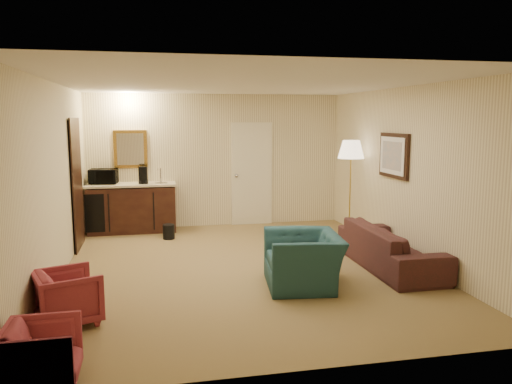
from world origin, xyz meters
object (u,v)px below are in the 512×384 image
(microwave, at_px, (103,175))
(coffee_table, at_px, (310,260))
(rose_chair_near, at_px, (68,294))
(rose_chair_far, at_px, (42,351))
(teal_armchair, at_px, (303,251))
(waste_bin, at_px, (169,232))
(wetbar_cabinet, at_px, (132,208))
(floor_lamp, at_px, (350,189))
(sofa, at_px, (391,240))
(coffee_maker, at_px, (143,175))

(microwave, bearing_deg, coffee_table, -42.12)
(rose_chair_near, height_order, rose_chair_far, rose_chair_near)
(teal_armchair, distance_m, microwave, 4.65)
(teal_armchair, xyz_separation_m, waste_bin, (-1.60, 2.90, -0.32))
(teal_armchair, distance_m, rose_chair_far, 3.35)
(rose_chair_near, relative_size, rose_chair_far, 1.09)
(wetbar_cabinet, distance_m, teal_armchair, 4.26)
(teal_armchair, bearing_deg, wetbar_cabinet, -141.41)
(floor_lamp, bearing_deg, sofa, -94.15)
(floor_lamp, xyz_separation_m, microwave, (-4.35, 1.32, 0.21))
(rose_chair_near, xyz_separation_m, coffee_maker, (0.73, 4.20, 0.77))
(wetbar_cabinet, xyz_separation_m, rose_chair_near, (-0.50, -4.26, -0.15))
(rose_chair_far, xyz_separation_m, coffee_maker, (0.73, 5.46, 0.79))
(rose_chair_far, distance_m, waste_bin, 4.94)
(coffee_table, distance_m, floor_lamp, 2.57)
(sofa, height_order, teal_armchair, teal_armchair)
(wetbar_cabinet, distance_m, coffee_table, 4.12)
(sofa, height_order, rose_chair_near, sofa)
(rose_chair_far, bearing_deg, teal_armchair, -56.02)
(rose_chair_near, distance_m, coffee_maker, 4.33)
(wetbar_cabinet, relative_size, floor_lamp, 0.93)
(teal_armchair, bearing_deg, coffee_table, 154.74)
(rose_chair_far, distance_m, microwave, 5.66)
(waste_bin, relative_size, coffee_maker, 0.82)
(rose_chair_near, bearing_deg, coffee_maker, -30.53)
(teal_armchair, relative_size, floor_lamp, 0.59)
(rose_chair_near, distance_m, coffee_table, 3.11)
(coffee_table, bearing_deg, teal_armchair, -121.95)
(wetbar_cabinet, relative_size, teal_armchair, 1.57)
(coffee_maker, bearing_deg, wetbar_cabinet, 156.70)
(rose_chair_far, relative_size, coffee_table, 0.69)
(wetbar_cabinet, bearing_deg, coffee_table, -53.39)
(teal_armchair, xyz_separation_m, microwave, (-2.75, 3.70, 0.63))
(wetbar_cabinet, bearing_deg, rose_chair_near, -96.69)
(coffee_table, bearing_deg, wetbar_cabinet, 126.61)
(microwave, bearing_deg, wetbar_cabinet, -2.16)
(waste_bin, bearing_deg, coffee_maker, 122.70)
(floor_lamp, height_order, coffee_maker, floor_lamp)
(floor_lamp, relative_size, waste_bin, 6.71)
(teal_armchair, bearing_deg, sofa, 115.81)
(sofa, height_order, waste_bin, sofa)
(wetbar_cabinet, height_order, coffee_maker, coffee_maker)
(rose_chair_near, bearing_deg, teal_armchair, -97.61)
(wetbar_cabinet, relative_size, coffee_table, 1.96)
(microwave, bearing_deg, floor_lamp, -10.09)
(wetbar_cabinet, xyz_separation_m, coffee_maker, (0.23, -0.06, 0.62))
(sofa, relative_size, coffee_maker, 6.45)
(sofa, relative_size, waste_bin, 7.90)
(rose_chair_far, relative_size, coffee_maker, 1.80)
(rose_chair_near, bearing_deg, sofa, -95.49)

